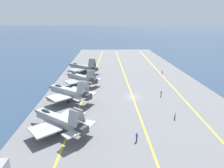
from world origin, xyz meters
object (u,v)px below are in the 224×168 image
(parked_jet_second, at_px, (68,92))
(crew_white_vest, at_px, (175,115))
(parked_jet_fourth, at_px, (82,67))
(crew_green_vest, at_px, (161,93))
(parked_jet_nearest, at_px, (58,120))
(parked_jet_third, at_px, (81,78))
(crew_blue_vest, at_px, (137,136))
(crew_red_vest, at_px, (162,72))

(parked_jet_second, height_order, crew_white_vest, parked_jet_second)
(parked_jet_fourth, relative_size, crew_green_vest, 8.78)
(parked_jet_second, bearing_deg, parked_jet_nearest, -177.40)
(parked_jet_nearest, xyz_separation_m, parked_jet_third, (31.57, -0.89, -0.06))
(parked_jet_nearest, distance_m, parked_jet_second, 15.97)
(crew_blue_vest, relative_size, crew_white_vest, 1.01)
(crew_green_vest, bearing_deg, parked_jet_third, 63.00)
(parked_jet_nearest, xyz_separation_m, parked_jet_fourth, (48.09, 0.27, 0.16))
(crew_red_vest, bearing_deg, parked_jet_nearest, 142.59)
(parked_jet_fourth, bearing_deg, parked_jet_nearest, -179.68)
(parked_jet_nearest, relative_size, parked_jet_fourth, 0.93)
(crew_green_vest, bearing_deg, crew_white_vest, 177.30)
(crew_blue_vest, height_order, crew_green_vest, crew_green_vest)
(crew_blue_vest, bearing_deg, parked_jet_nearest, 74.39)
(crew_blue_vest, relative_size, crew_green_vest, 0.97)
(crew_white_vest, bearing_deg, crew_green_vest, -2.70)
(parked_jet_nearest, relative_size, parked_jet_second, 0.96)
(parked_jet_fourth, bearing_deg, crew_green_vest, -138.02)
(crew_white_vest, bearing_deg, crew_red_vest, -11.42)
(parked_jet_nearest, bearing_deg, crew_blue_vest, -105.61)
(crew_red_vest, height_order, crew_white_vest, crew_white_vest)
(crew_red_vest, bearing_deg, parked_jet_second, 129.14)
(parked_jet_nearest, relative_size, crew_white_vest, 8.53)
(parked_jet_second, bearing_deg, crew_blue_vest, -141.54)
(parked_jet_second, distance_m, crew_red_vest, 44.13)
(crew_white_vest, bearing_deg, crew_blue_vest, 130.37)
(crew_blue_vest, height_order, crew_white_vest, crew_blue_vest)
(crew_blue_vest, bearing_deg, crew_green_vest, -25.27)
(parked_jet_second, distance_m, parked_jet_fourth, 32.15)
(parked_jet_third, bearing_deg, crew_blue_vest, -158.04)
(parked_jet_third, relative_size, crew_white_vest, 8.23)
(parked_jet_nearest, bearing_deg, crew_red_vest, -37.41)
(parked_jet_nearest, bearing_deg, parked_jet_third, -1.62)
(parked_jet_nearest, distance_m, parked_jet_fourth, 48.09)
(parked_jet_second, height_order, crew_green_vest, parked_jet_second)
(crew_blue_vest, bearing_deg, parked_jet_third, 21.96)
(crew_blue_vest, bearing_deg, crew_white_vest, -49.63)
(parked_jet_second, bearing_deg, crew_green_vest, -84.20)
(parked_jet_nearest, bearing_deg, crew_green_vest, -54.51)
(parked_jet_nearest, distance_m, crew_white_vest, 25.92)
(parked_jet_nearest, relative_size, crew_red_vest, 8.78)
(parked_jet_third, height_order, crew_white_vest, parked_jet_third)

